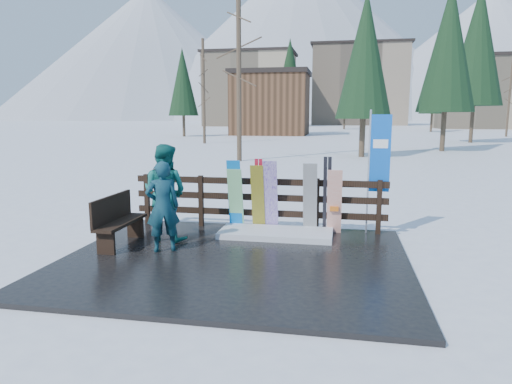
% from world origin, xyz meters
% --- Properties ---
extents(ground, '(700.00, 700.00, 0.00)m').
position_xyz_m(ground, '(0.00, 0.00, 0.00)').
color(ground, white).
rests_on(ground, ground).
extents(deck, '(6.00, 5.00, 0.08)m').
position_xyz_m(deck, '(0.00, 0.00, 0.04)').
color(deck, black).
rests_on(deck, ground).
extents(fence, '(5.60, 0.10, 1.15)m').
position_xyz_m(fence, '(0.00, 2.20, 0.74)').
color(fence, black).
rests_on(fence, deck).
extents(snow_patch, '(2.32, 1.00, 0.12)m').
position_xyz_m(snow_patch, '(0.50, 1.60, 0.14)').
color(snow_patch, white).
rests_on(snow_patch, deck).
extents(bench, '(0.41, 1.50, 0.97)m').
position_xyz_m(bench, '(-2.40, 0.38, 0.60)').
color(bench, black).
rests_on(bench, deck).
extents(snowboard_0, '(0.29, 0.29, 1.54)m').
position_xyz_m(snowboard_0, '(-0.46, 1.98, 0.85)').
color(snowboard_0, blue).
rests_on(snowboard_0, deck).
extents(snowboard_1, '(0.32, 0.33, 1.36)m').
position_xyz_m(snowboard_1, '(-0.44, 1.98, 0.76)').
color(snowboard_1, silver).
rests_on(snowboard_1, deck).
extents(snowboard_2, '(0.28, 0.37, 1.45)m').
position_xyz_m(snowboard_2, '(0.05, 1.98, 0.80)').
color(snowboard_2, yellow).
rests_on(snowboard_2, deck).
extents(snowboard_3, '(0.29, 0.40, 1.55)m').
position_xyz_m(snowboard_3, '(0.33, 1.98, 0.85)').
color(snowboard_3, silver).
rests_on(snowboard_3, deck).
extents(snowboard_4, '(0.29, 0.34, 1.51)m').
position_xyz_m(snowboard_4, '(1.17, 1.98, 0.83)').
color(snowboard_4, black).
rests_on(snowboard_4, deck).
extents(snowboard_5, '(0.30, 0.34, 1.38)m').
position_xyz_m(snowboard_5, '(1.67, 1.98, 0.77)').
color(snowboard_5, white).
rests_on(snowboard_5, deck).
extents(ski_pair_a, '(0.16, 0.22, 1.57)m').
position_xyz_m(ski_pair_a, '(0.06, 2.05, 0.87)').
color(ski_pair_a, '#B4162D').
rests_on(ski_pair_a, deck).
extents(ski_pair_b, '(0.17, 0.26, 1.64)m').
position_xyz_m(ski_pair_b, '(1.52, 2.05, 0.90)').
color(ski_pair_b, black).
rests_on(ski_pair_b, deck).
extents(rental_flag, '(0.45, 0.04, 2.60)m').
position_xyz_m(rental_flag, '(2.53, 2.25, 1.69)').
color(rental_flag, silver).
rests_on(rental_flag, deck).
extents(person_front, '(0.73, 0.63, 1.67)m').
position_xyz_m(person_front, '(-1.38, 0.18, 0.92)').
color(person_front, '#165558').
rests_on(person_front, deck).
extents(person_back, '(1.06, 0.89, 1.93)m').
position_xyz_m(person_back, '(-1.64, 0.93, 1.04)').
color(person_back, '#13655D').
rests_on(person_back, deck).
extents(resort_buildings, '(73.00, 87.60, 22.60)m').
position_xyz_m(resort_buildings, '(1.03, 115.41, 9.81)').
color(resort_buildings, tan).
rests_on(resort_buildings, ground).
extents(trees, '(42.01, 68.82, 14.09)m').
position_xyz_m(trees, '(4.53, 49.90, 6.02)').
color(trees, '#382B1E').
rests_on(trees, ground).
extents(mountains, '(520.00, 260.00, 120.00)m').
position_xyz_m(mountains, '(-10.50, 328.41, 50.20)').
color(mountains, white).
rests_on(mountains, ground).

